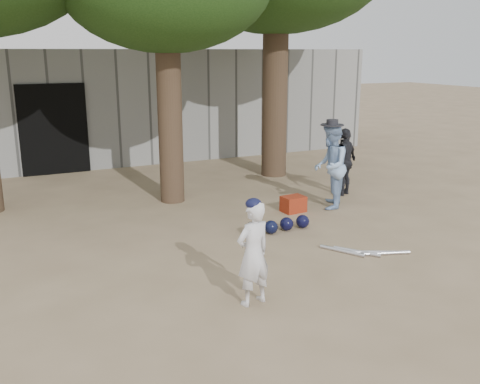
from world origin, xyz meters
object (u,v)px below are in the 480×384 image
boy_player (253,254)px  red_bag (293,204)px  spectator_dark (345,162)px  spectator_blue (330,166)px

boy_player → red_bag: (2.40, 3.07, -0.49)m
spectator_dark → spectator_blue: bearing=12.9°
red_bag → boy_player: bearing=-128.0°
boy_player → red_bag: bearing=-140.7°
spectator_dark → red_bag: spectator_dark is taller
spectator_dark → boy_player: bearing=16.3°
spectator_blue → red_bag: (-0.77, 0.05, -0.67)m
spectator_blue → red_bag: size_ratio=3.91×
spectator_blue → boy_player: bearing=-8.7°
red_bag → spectator_dark: bearing=21.5°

